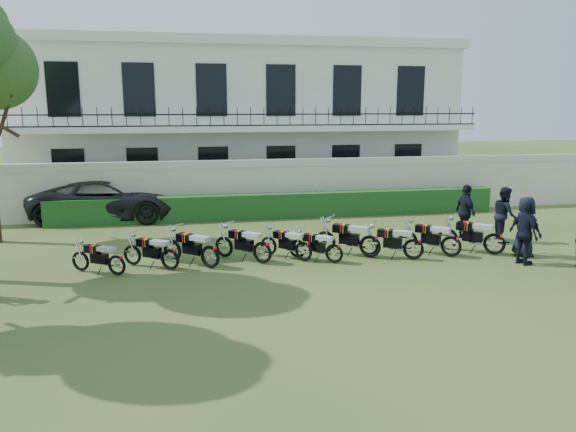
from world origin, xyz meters
name	(u,v)px	position (x,y,z in m)	size (l,w,h in m)	color
ground	(291,270)	(0.00, 0.00, 0.00)	(100.00, 100.00, 0.00)	#314D1F
perimeter_wall	(254,187)	(0.00, 8.00, 1.17)	(30.00, 0.35, 2.30)	beige
hedge	(281,206)	(1.00, 7.20, 0.50)	(18.00, 0.60, 1.00)	#19471B
building	(238,120)	(0.00, 13.96, 3.71)	(20.40, 9.60, 7.40)	white
motorcycle_0	(117,260)	(-4.66, 0.34, 0.44)	(1.53, 0.95, 0.94)	black
motorcycle_1	(170,254)	(-3.27, 0.59, 0.46)	(1.60, 1.06, 1.00)	black
motorcycle_2	(210,251)	(-2.18, 0.55, 0.50)	(1.58, 1.37, 1.09)	black
motorcycle_3	(262,247)	(-0.68, 0.75, 0.50)	(1.56, 1.35, 1.07)	black
motorcycle_4	(304,246)	(0.54, 0.80, 0.45)	(1.38, 1.26, 0.97)	black
motorcycle_5	(334,249)	(1.35, 0.42, 0.44)	(1.41, 1.14, 0.95)	black
motorcycle_6	(370,241)	(2.56, 0.78, 0.53)	(1.75, 1.30, 1.14)	black
motorcycle_7	(414,244)	(3.74, 0.33, 0.48)	(1.73, 1.02, 1.05)	black
motorcycle_8	(451,241)	(4.97, 0.41, 0.50)	(1.52, 1.41, 1.08)	black
motorcycle_9	(495,239)	(6.36, 0.38, 0.52)	(1.63, 1.42, 1.12)	black
suv	(107,200)	(-5.81, 8.16, 0.81)	(2.68, 5.80, 1.61)	black
officer_2	(525,233)	(6.66, -0.67, 0.91)	(1.07, 0.45, 1.82)	black
officer_3	(525,227)	(7.18, 0.15, 0.91)	(0.89, 0.58, 1.81)	black
officer_4	(504,214)	(7.60, 1.93, 0.92)	(0.90, 0.70, 1.84)	black
officer_5	(466,212)	(6.51, 2.52, 0.93)	(1.09, 0.45, 1.86)	black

